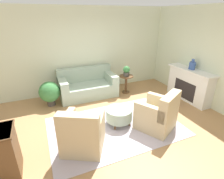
{
  "coord_description": "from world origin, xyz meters",
  "views": [
    {
      "loc": [
        -1.48,
        -3.25,
        2.54
      ],
      "look_at": [
        0.15,
        0.55,
        0.75
      ],
      "focal_mm": 28.0,
      "sensor_mm": 36.0,
      "label": 1
    }
  ],
  "objects_px": {
    "vase_mantel_near": "(192,65)",
    "ottoman_table": "(119,114)",
    "armchair_right": "(158,115)",
    "potted_plant_on_side_table": "(126,71)",
    "side_table": "(126,81)",
    "potted_plant_floor": "(50,92)",
    "armchair_left": "(83,134)",
    "couch": "(88,86)"
  },
  "relations": [
    {
      "from": "couch",
      "to": "potted_plant_on_side_table",
      "type": "height_order",
      "value": "potted_plant_on_side_table"
    },
    {
      "from": "ottoman_table",
      "to": "armchair_left",
      "type": "bearing_deg",
      "value": -153.27
    },
    {
      "from": "couch",
      "to": "armchair_right",
      "type": "height_order",
      "value": "armchair_right"
    },
    {
      "from": "vase_mantel_near",
      "to": "armchair_left",
      "type": "bearing_deg",
      "value": -165.97
    },
    {
      "from": "potted_plant_floor",
      "to": "side_table",
      "type": "bearing_deg",
      "value": -0.97
    },
    {
      "from": "couch",
      "to": "potted_plant_on_side_table",
      "type": "distance_m",
      "value": 1.4
    },
    {
      "from": "side_table",
      "to": "vase_mantel_near",
      "type": "xyz_separation_m",
      "value": [
        1.56,
        -1.25,
        0.72
      ]
    },
    {
      "from": "armchair_left",
      "to": "armchair_right",
      "type": "relative_size",
      "value": 1.0
    },
    {
      "from": "side_table",
      "to": "couch",
      "type": "bearing_deg",
      "value": 167.2
    },
    {
      "from": "armchair_left",
      "to": "side_table",
      "type": "xyz_separation_m",
      "value": [
        2.09,
        2.17,
        0.04
      ]
    },
    {
      "from": "armchair_right",
      "to": "side_table",
      "type": "xyz_separation_m",
      "value": [
        0.28,
        2.17,
        0.04
      ]
    },
    {
      "from": "armchair_left",
      "to": "potted_plant_floor",
      "type": "distance_m",
      "value": 2.25
    },
    {
      "from": "ottoman_table",
      "to": "vase_mantel_near",
      "type": "relative_size",
      "value": 2.06
    },
    {
      "from": "ottoman_table",
      "to": "vase_mantel_near",
      "type": "height_order",
      "value": "vase_mantel_near"
    },
    {
      "from": "armchair_left",
      "to": "potted_plant_floor",
      "type": "height_order",
      "value": "armchair_left"
    },
    {
      "from": "couch",
      "to": "armchair_left",
      "type": "distance_m",
      "value": 2.59
    },
    {
      "from": "armchair_right",
      "to": "potted_plant_on_side_table",
      "type": "xyz_separation_m",
      "value": [
        0.28,
        2.17,
        0.42
      ]
    },
    {
      "from": "couch",
      "to": "ottoman_table",
      "type": "bearing_deg",
      "value": -82.84
    },
    {
      "from": "armchair_right",
      "to": "ottoman_table",
      "type": "height_order",
      "value": "armchair_right"
    },
    {
      "from": "ottoman_table",
      "to": "side_table",
      "type": "xyz_separation_m",
      "value": [
        1.05,
        1.64,
        0.14
      ]
    },
    {
      "from": "side_table",
      "to": "potted_plant_on_side_table",
      "type": "bearing_deg",
      "value": 0.0
    },
    {
      "from": "ottoman_table",
      "to": "potted_plant_floor",
      "type": "height_order",
      "value": "potted_plant_floor"
    },
    {
      "from": "potted_plant_on_side_table",
      "to": "armchair_left",
      "type": "bearing_deg",
      "value": -133.95
    },
    {
      "from": "ottoman_table",
      "to": "side_table",
      "type": "relative_size",
      "value": 1.05
    },
    {
      "from": "side_table",
      "to": "armchair_right",
      "type": "bearing_deg",
      "value": -97.29
    },
    {
      "from": "armchair_right",
      "to": "armchair_left",
      "type": "bearing_deg",
      "value": 180.0
    },
    {
      "from": "side_table",
      "to": "vase_mantel_near",
      "type": "distance_m",
      "value": 2.12
    },
    {
      "from": "vase_mantel_near",
      "to": "potted_plant_on_side_table",
      "type": "xyz_separation_m",
      "value": [
        -1.56,
        1.25,
        -0.34
      ]
    },
    {
      "from": "couch",
      "to": "armchair_right",
      "type": "distance_m",
      "value": 2.66
    },
    {
      "from": "armchair_left",
      "to": "potted_plant_on_side_table",
      "type": "height_order",
      "value": "armchair_left"
    },
    {
      "from": "ottoman_table",
      "to": "potted_plant_floor",
      "type": "distance_m",
      "value": 2.23
    },
    {
      "from": "side_table",
      "to": "potted_plant_on_side_table",
      "type": "distance_m",
      "value": 0.37
    },
    {
      "from": "potted_plant_floor",
      "to": "armchair_left",
      "type": "bearing_deg",
      "value": -79.26
    },
    {
      "from": "armchair_right",
      "to": "potted_plant_on_side_table",
      "type": "height_order",
      "value": "armchair_right"
    },
    {
      "from": "vase_mantel_near",
      "to": "ottoman_table",
      "type": "bearing_deg",
      "value": -171.56
    },
    {
      "from": "potted_plant_on_side_table",
      "to": "potted_plant_floor",
      "type": "xyz_separation_m",
      "value": [
        -2.51,
        0.04,
        -0.36
      ]
    },
    {
      "from": "ottoman_table",
      "to": "potted_plant_on_side_table",
      "type": "height_order",
      "value": "potted_plant_on_side_table"
    },
    {
      "from": "couch",
      "to": "potted_plant_floor",
      "type": "xyz_separation_m",
      "value": [
        -1.22,
        -0.25,
        0.1
      ]
    },
    {
      "from": "couch",
      "to": "vase_mantel_near",
      "type": "distance_m",
      "value": 3.34
    },
    {
      "from": "couch",
      "to": "armchair_left",
      "type": "relative_size",
      "value": 1.74
    },
    {
      "from": "vase_mantel_near",
      "to": "potted_plant_on_side_table",
      "type": "relative_size",
      "value": 0.93
    },
    {
      "from": "ottoman_table",
      "to": "potted_plant_floor",
      "type": "bearing_deg",
      "value": 130.97
    }
  ]
}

